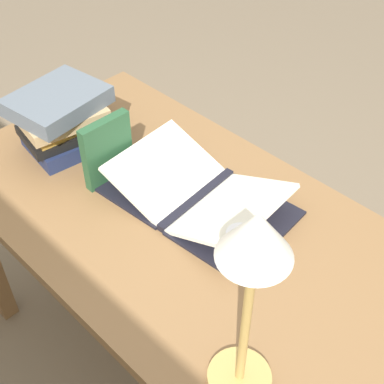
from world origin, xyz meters
TOP-DOWN VIEW (x-y plane):
  - ground_plane at (0.00, 0.00)m, footprint 12.00×12.00m
  - reading_desk at (0.00, 0.00)m, footprint 1.51×0.77m
  - open_book at (0.06, -0.07)m, footprint 0.54×0.35m
  - book_stack_tall at (0.52, 0.04)m, footprint 0.24×0.29m
  - book_standing_upright at (0.31, 0.03)m, footprint 0.03×0.16m
  - reading_lamp at (-0.38, 0.25)m, footprint 0.13×0.13m
  - coffee_mug at (-0.16, 0.00)m, footprint 0.07×0.10m

SIDE VIEW (x-z plane):
  - ground_plane at x=0.00m, z-range 0.00..0.00m
  - reading_desk at x=0.00m, z-range 0.29..1.05m
  - open_book at x=0.06m, z-range 0.75..0.84m
  - coffee_mug at x=-0.16m, z-range 0.77..0.86m
  - book_standing_upright at x=0.31m, z-range 0.77..0.97m
  - book_stack_tall at x=0.52m, z-range 0.77..0.97m
  - reading_lamp at x=-0.38m, z-range 0.88..1.37m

